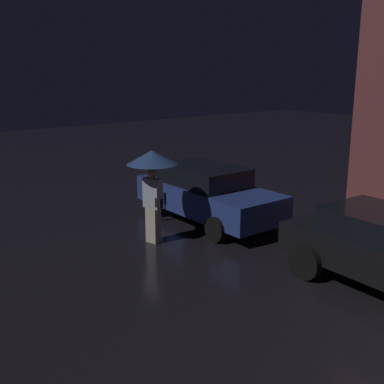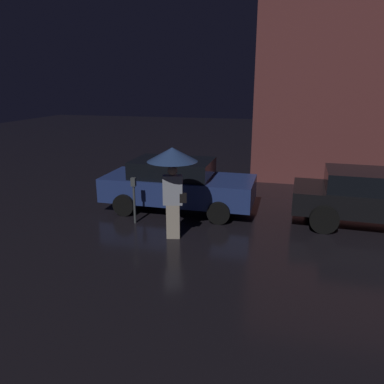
% 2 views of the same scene
% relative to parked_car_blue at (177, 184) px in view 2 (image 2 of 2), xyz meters
% --- Properties ---
extents(building_facade_left, '(6.36, 3.00, 6.65)m').
position_rel_parked_car_blue_xyz_m(building_facade_left, '(4.93, 5.15, 2.57)').
color(building_facade_left, brown).
rests_on(building_facade_left, ground).
extents(parked_car_blue, '(4.29, 1.95, 1.45)m').
position_rel_parked_car_blue_xyz_m(parked_car_blue, '(0.00, 0.00, 0.00)').
color(parked_car_blue, navy).
rests_on(parked_car_blue, ground).
extents(parked_car_black, '(3.99, 1.91, 1.42)m').
position_rel_parked_car_blue_xyz_m(parked_car_black, '(5.14, -0.02, -0.00)').
color(parked_car_black, black).
rests_on(parked_car_black, ground).
extents(pedestrian_with_umbrella, '(1.15, 1.15, 2.16)m').
position_rel_parked_car_blue_xyz_m(pedestrian_with_umbrella, '(0.48, -2.03, 0.98)').
color(pedestrian_with_umbrella, beige).
rests_on(pedestrian_with_umbrella, ground).
extents(parking_meter, '(0.12, 0.10, 1.22)m').
position_rel_parked_car_blue_xyz_m(parking_meter, '(-0.77, -1.35, 0.00)').
color(parking_meter, '#4C5154').
rests_on(parking_meter, ground).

